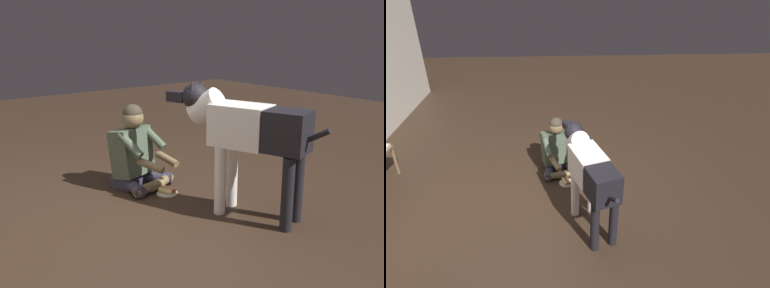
{
  "view_description": "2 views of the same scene",
  "coord_description": "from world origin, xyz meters",
  "views": [
    {
      "loc": [
        -2.94,
        1.91,
        1.55
      ],
      "look_at": [
        -0.11,
        -0.34,
        0.57
      ],
      "focal_mm": 41.16,
      "sensor_mm": 36.0,
      "label": 1
    },
    {
      "loc": [
        -3.58,
        -0.31,
        2.81
      ],
      "look_at": [
        -0.08,
        -0.49,
        0.83
      ],
      "focal_mm": 31.87,
      "sensor_mm": 36.0,
      "label": 2
    }
  ],
  "objects": [
    {
      "name": "large_dog",
      "position": [
        -0.5,
        -0.59,
        0.72
      ],
      "size": [
        1.4,
        0.58,
        1.1
      ],
      "color": "white",
      "rests_on": "ground"
    },
    {
      "name": "person_sitting_on_floor",
      "position": [
        0.63,
        -0.23,
        0.34
      ],
      "size": [
        0.69,
        0.6,
        0.83
      ],
      "color": "#363448",
      "rests_on": "ground"
    },
    {
      "name": "hot_dog_on_plate",
      "position": [
        0.28,
        -0.34,
        0.03
      ],
      "size": [
        0.2,
        0.2,
        0.06
      ],
      "color": "silver",
      "rests_on": "ground"
    },
    {
      "name": "ground_plane",
      "position": [
        0.0,
        0.0,
        0.0
      ],
      "size": [
        13.79,
        13.79,
        0.0
      ],
      "primitive_type": "plane",
      "color": "#37261A"
    }
  ]
}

